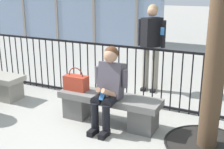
{
  "coord_description": "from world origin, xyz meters",
  "views": [
    {
      "loc": [
        1.87,
        -3.68,
        2.02
      ],
      "look_at": [
        0.0,
        0.1,
        0.75
      ],
      "focal_mm": 46.8,
      "sensor_mm": 36.0,
      "label": 1
    }
  ],
  "objects_px": {
    "handbag_on_bench": "(76,82)",
    "bystander_at_railing": "(151,42)",
    "seated_person_with_phone": "(108,86)",
    "stone_bench": "(109,106)"
  },
  "relations": [
    {
      "from": "handbag_on_bench",
      "to": "bystander_at_railing",
      "type": "bearing_deg",
      "value": 69.16
    },
    {
      "from": "seated_person_with_phone",
      "to": "bystander_at_railing",
      "type": "bearing_deg",
      "value": 89.6
    },
    {
      "from": "handbag_on_bench",
      "to": "bystander_at_railing",
      "type": "height_order",
      "value": "bystander_at_railing"
    },
    {
      "from": "seated_person_with_phone",
      "to": "handbag_on_bench",
      "type": "bearing_deg",
      "value": 169.42
    },
    {
      "from": "stone_bench",
      "to": "bystander_at_railing",
      "type": "height_order",
      "value": "bystander_at_railing"
    },
    {
      "from": "bystander_at_railing",
      "to": "handbag_on_bench",
      "type": "bearing_deg",
      "value": -110.84
    },
    {
      "from": "stone_bench",
      "to": "seated_person_with_phone",
      "type": "distance_m",
      "value": 0.4
    },
    {
      "from": "handbag_on_bench",
      "to": "bystander_at_railing",
      "type": "distance_m",
      "value": 1.87
    },
    {
      "from": "handbag_on_bench",
      "to": "seated_person_with_phone",
      "type": "bearing_deg",
      "value": -10.58
    },
    {
      "from": "stone_bench",
      "to": "bystander_at_railing",
      "type": "relative_size",
      "value": 0.94
    }
  ]
}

